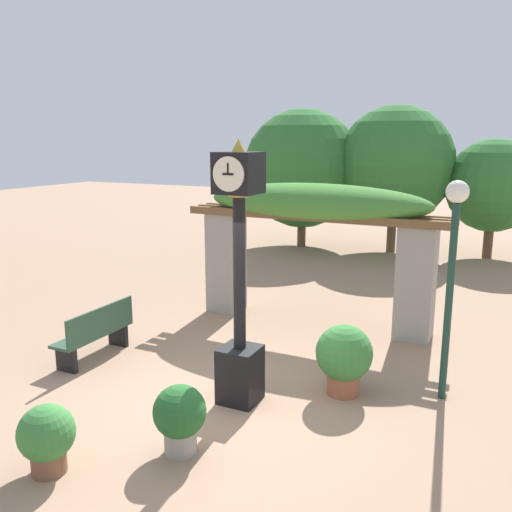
{
  "coord_description": "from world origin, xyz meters",
  "views": [
    {
      "loc": [
        3.44,
        -5.88,
        3.53
      ],
      "look_at": [
        0.23,
        0.73,
        1.95
      ],
      "focal_mm": 38.0,
      "sensor_mm": 36.0,
      "label": 1
    }
  ],
  "objects_px": {
    "potted_plant_near_left": "(344,356)",
    "park_bench": "(96,333)",
    "potted_plant_near_right": "(47,436)",
    "pedestal_clock": "(239,288)",
    "lamp_post": "(453,250)",
    "potted_plant_far_left": "(180,416)"
  },
  "relations": [
    {
      "from": "pedestal_clock",
      "to": "potted_plant_near_left",
      "type": "distance_m",
      "value": 1.8
    },
    {
      "from": "pedestal_clock",
      "to": "lamp_post",
      "type": "height_order",
      "value": "pedestal_clock"
    },
    {
      "from": "park_bench",
      "to": "potted_plant_far_left",
      "type": "bearing_deg",
      "value": 58.38
    },
    {
      "from": "potted_plant_near_left",
      "to": "potted_plant_near_right",
      "type": "bearing_deg",
      "value": -125.95
    },
    {
      "from": "park_bench",
      "to": "lamp_post",
      "type": "xyz_separation_m",
      "value": [
        5.3,
        1.01,
        1.67
      ]
    },
    {
      "from": "lamp_post",
      "to": "potted_plant_far_left",
      "type": "bearing_deg",
      "value": -132.89
    },
    {
      "from": "potted_plant_near_right",
      "to": "lamp_post",
      "type": "bearing_deg",
      "value": 45.51
    },
    {
      "from": "potted_plant_near_left",
      "to": "park_bench",
      "type": "height_order",
      "value": "potted_plant_near_left"
    },
    {
      "from": "potted_plant_near_left",
      "to": "potted_plant_near_right",
      "type": "relative_size",
      "value": 1.31
    },
    {
      "from": "potted_plant_near_left",
      "to": "potted_plant_far_left",
      "type": "height_order",
      "value": "potted_plant_near_left"
    },
    {
      "from": "potted_plant_near_left",
      "to": "lamp_post",
      "type": "distance_m",
      "value": 2.06
    },
    {
      "from": "potted_plant_near_left",
      "to": "lamp_post",
      "type": "height_order",
      "value": "lamp_post"
    },
    {
      "from": "potted_plant_near_left",
      "to": "potted_plant_near_right",
      "type": "distance_m",
      "value": 3.95
    },
    {
      "from": "potted_plant_near_left",
      "to": "lamp_post",
      "type": "xyz_separation_m",
      "value": [
        1.28,
        0.47,
        1.54
      ]
    },
    {
      "from": "potted_plant_far_left",
      "to": "park_bench",
      "type": "height_order",
      "value": "park_bench"
    },
    {
      "from": "lamp_post",
      "to": "park_bench",
      "type": "bearing_deg",
      "value": -169.18
    },
    {
      "from": "pedestal_clock",
      "to": "potted_plant_far_left",
      "type": "distance_m",
      "value": 1.83
    },
    {
      "from": "potted_plant_near_left",
      "to": "potted_plant_near_right",
      "type": "height_order",
      "value": "potted_plant_near_left"
    },
    {
      "from": "pedestal_clock",
      "to": "lamp_post",
      "type": "xyz_separation_m",
      "value": [
        2.49,
        1.3,
        0.5
      ]
    },
    {
      "from": "potted_plant_near_left",
      "to": "park_bench",
      "type": "distance_m",
      "value": 4.06
    },
    {
      "from": "potted_plant_far_left",
      "to": "pedestal_clock",
      "type": "bearing_deg",
      "value": 88.63
    },
    {
      "from": "potted_plant_near_right",
      "to": "pedestal_clock",
      "type": "bearing_deg",
      "value": 64.94
    }
  ]
}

